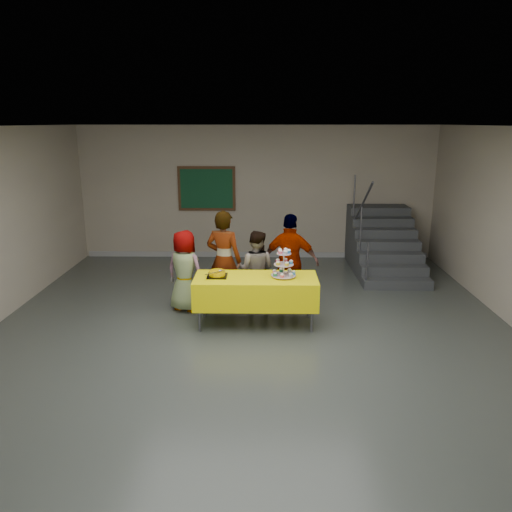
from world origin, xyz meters
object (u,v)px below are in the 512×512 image
Objects in this scene: bear_cake at (217,273)px; schoolchild_d at (291,262)px; schoolchild_c at (256,270)px; bake_table at (256,290)px; cupcake_stand at (284,266)px; schoolchild_b at (224,260)px; schoolchild_a at (185,271)px; noticeboard at (207,189)px; staircase at (382,246)px.

schoolchild_d is (1.16, 0.73, -0.02)m from bear_cake.
schoolchild_c is 0.59m from schoolchild_d.
cupcake_stand reaches higher than bake_table.
schoolchild_b is at bearing 127.60° from bake_table.
bear_cake is 0.85m from schoolchild_a.
noticeboard is at bearing 106.47° from bake_table.
bake_table is at bearing 146.01° from schoolchild_b.
bear_cake is at bearing 178.15° from bake_table.
schoolchild_d reaches higher than schoolchild_a.
schoolchild_a is 1.05× the size of noticeboard.
staircase is (3.19, 2.46, -0.35)m from schoolchild_b.
schoolchild_a reaches higher than cupcake_stand.
schoolchild_d is (0.14, 0.73, -0.14)m from cupcake_stand.
schoolchild_b reaches higher than schoolchild_c.
schoolchild_c is 1.02× the size of noticeboard.
cupcake_stand is at bearing 134.37° from schoolchild_c.
cupcake_stand is 0.76m from schoolchild_d.
schoolchild_d is 1.24× the size of noticeboard.
schoolchild_d is at bearing 52.79° from bake_table.
schoolchild_b is 1.11m from schoolchild_d.
cupcake_stand is at bearing -125.25° from staircase.
bake_table is at bearing 104.67° from schoolchild_c.
staircase is at bearing -123.95° from schoolchild_b.
schoolchild_d is at bearing -152.85° from schoolchild_a.
staircase is at bearing -12.30° from noticeboard.
bear_cake is 0.27× the size of schoolchild_c.
schoolchild_a is 0.67m from schoolchild_b.
schoolchild_b reaches higher than schoolchild_d.
schoolchild_b is at bearing 144.48° from cupcake_stand.
noticeboard is (-1.75, 3.26, 0.79)m from schoolchild_d.
schoolchild_c is 0.83× the size of schoolchild_d.
cupcake_stand is at bearing 1.93° from bake_table.
schoolchild_b is 1.29× the size of noticeboard.
bear_cake is 0.69m from schoolchild_b.
schoolchild_b reaches higher than schoolchild_a.
noticeboard reaches higher than schoolchild_b.
schoolchild_a is at bearing -89.99° from noticeboard.
schoolchild_c is at bearing 12.35° from schoolchild_d.
cupcake_stand is at bearing 91.90° from schoolchild_d.
schoolchild_c is 0.55× the size of staircase.
schoolchild_a is at bearing 20.96° from schoolchild_c.
schoolchild_a reaches higher than bake_table.
schoolchild_d is 3.21m from staircase.
schoolchild_c is at bearing -150.32° from schoolchild_a.
schoolchild_b reaches higher than cupcake_stand.
bear_cake is (-0.59, 0.02, 0.27)m from bake_table.
noticeboard reaches higher than schoolchild_a.
schoolchild_b is at bearing -148.66° from schoolchild_a.
noticeboard is (-1.17, 3.25, 0.93)m from schoolchild_c.
schoolchild_a is at bearing 152.92° from bake_table.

